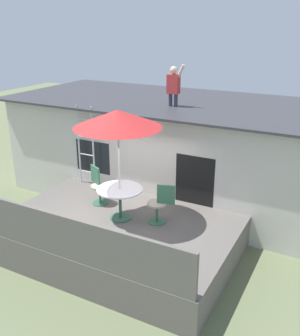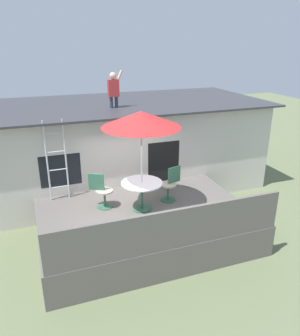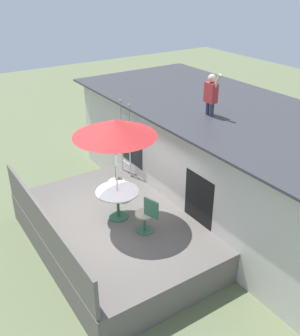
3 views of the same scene
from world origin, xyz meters
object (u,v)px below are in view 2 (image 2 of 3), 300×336
step_ladder (57,161)px  person_figure (114,87)px  patio_umbrella (141,119)px  patio_table (142,188)px  patio_chair_right (170,184)px  patio_chair_left (102,191)px

step_ladder → person_figure: 2.89m
patio_umbrella → step_ladder: bearing=145.0°
patio_table → person_figure: 3.46m
patio_umbrella → patio_chair_right: 2.11m
patio_umbrella → patio_chair_right: (0.89, 0.26, -1.89)m
person_figure → patio_chair_right: person_figure is taller
step_ladder → patio_chair_right: bearing=-21.1°
patio_chair_right → patio_umbrella: bearing=0.0°
patio_table → patio_umbrella: (0.00, 0.00, 1.76)m
patio_umbrella → patio_chair_left: patio_umbrella is taller
patio_table → person_figure: bearing=89.0°
patio_chair_left → patio_umbrella: bearing=0.0°
patio_table → patio_chair_right: bearing=16.1°
patio_table → step_ladder: (-1.91, 1.34, 0.51)m
patio_table → person_figure: size_ratio=0.94×
step_ladder → person_figure: size_ratio=1.98×
step_ladder → patio_chair_left: step_ladder is taller
patio_table → step_ladder: 2.38m
patio_table → person_figure: person_figure is taller
patio_umbrella → step_ladder: 2.64m
patio_umbrella → patio_chair_right: size_ratio=2.76×
person_figure → patio_chair_right: (0.85, -2.45, -2.27)m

